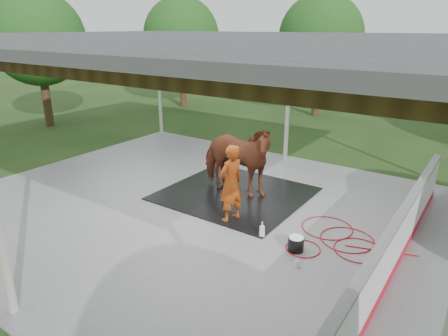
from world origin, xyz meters
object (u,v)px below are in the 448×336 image
Objects in this scene: handler at (231,184)px; horse at (235,159)px; dasher_board at (398,241)px; wash_bucket at (296,244)px.

horse is at bearing -137.00° from handler.
wash_bucket is (-1.75, -0.51, -0.39)m from dasher_board.
horse is 7.15× the size of wash_bucket.
dasher_board is at bearing -104.66° from horse.
horse is 1.26× the size of handler.
handler is at bearing -177.55° from dasher_board.
horse reaches higher than handler.
handler is at bearing 168.67° from wash_bucket.
dasher_board is 4.43× the size of handler.
horse is at bearing 164.86° from dasher_board.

